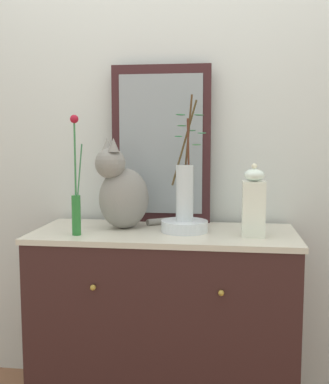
{
  "coord_description": "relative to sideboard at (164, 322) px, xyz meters",
  "views": [
    {
      "loc": [
        0.28,
        -2.1,
        1.3
      ],
      "look_at": [
        0.0,
        0.0,
        1.05
      ],
      "focal_mm": 43.99,
      "sensor_mm": 36.0,
      "label": 1
    }
  ],
  "objects": [
    {
      "name": "bowl_porcelain",
      "position": [
        0.09,
        0.0,
        0.46
      ],
      "size": [
        0.21,
        0.21,
        0.05
      ],
      "primitive_type": "cylinder",
      "color": "silver",
      "rests_on": "sideboard"
    },
    {
      "name": "mirror_leaning",
      "position": [
        -0.05,
        0.24,
        0.83
      ],
      "size": [
        0.5,
        0.03,
        0.78
      ],
      "color": "#381B1D",
      "rests_on": "sideboard"
    },
    {
      "name": "vase_glass_clear",
      "position": [
        0.09,
        0.01,
        0.64
      ],
      "size": [
        0.17,
        0.2,
        0.56
      ],
      "color": "silver",
      "rests_on": "bowl_porcelain"
    },
    {
      "name": "sideboard",
      "position": [
        0.0,
        0.0,
        0.0
      ],
      "size": [
        1.2,
        0.54,
        0.87
      ],
      "color": "#361D1B",
      "rests_on": "ground_plane"
    },
    {
      "name": "wall_back",
      "position": [
        0.0,
        0.34,
        0.86
      ],
      "size": [
        4.4,
        0.08,
        2.6
      ],
      "primitive_type": "cube",
      "color": "silver",
      "rests_on": "ground_plane"
    },
    {
      "name": "vase_slim_green",
      "position": [
        -0.37,
        -0.14,
        0.6
      ],
      "size": [
        0.05,
        0.04,
        0.52
      ],
      "color": "#297631",
      "rests_on": "sideboard"
    },
    {
      "name": "cat_sitting",
      "position": [
        -0.21,
        0.04,
        0.61
      ],
      "size": [
        0.42,
        0.34,
        0.42
      ],
      "color": "gray",
      "rests_on": "sideboard"
    },
    {
      "name": "jar_lidded_porcelain",
      "position": [
        0.4,
        -0.06,
        0.58
      ],
      "size": [
        0.1,
        0.1,
        0.32
      ],
      "color": "white",
      "rests_on": "sideboard"
    }
  ]
}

